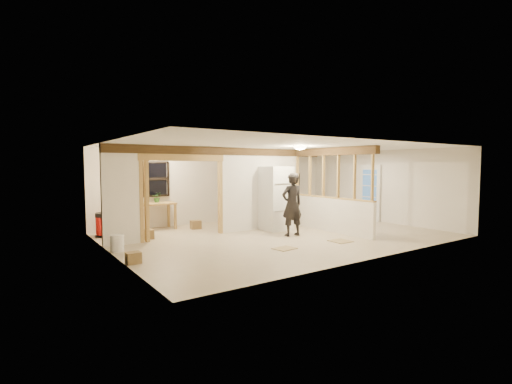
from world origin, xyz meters
TOP-DOWN VIEW (x-y plane):
  - floor at (0.00, 0.00)m, footprint 9.00×6.50m
  - ceiling at (0.00, 0.00)m, footprint 9.00×6.50m
  - wall_back at (0.00, 3.25)m, footprint 9.00×0.01m
  - wall_front at (0.00, -3.25)m, footprint 9.00×0.01m
  - wall_left at (-4.50, 0.00)m, footprint 0.01×6.50m
  - wall_right at (4.50, 0.00)m, footprint 0.01×6.50m
  - partition_left_stub at (-4.05, 1.20)m, footprint 0.90×0.12m
  - partition_center at (0.20, 1.20)m, footprint 2.80×0.12m
  - doorway_frame at (-2.40, 1.20)m, footprint 2.46×0.14m
  - header_beam_back at (-1.00, 1.20)m, footprint 7.00×0.18m
  - header_beam_right at (1.60, -0.40)m, footprint 0.18×3.30m
  - pony_wall at (1.60, -0.40)m, footprint 0.12×3.20m
  - stud_partition at (1.60, -0.40)m, footprint 0.14×3.20m
  - window_back at (-2.60, 3.17)m, footprint 1.12×0.10m
  - french_door at (4.42, 0.40)m, footprint 0.12×0.86m
  - ceiling_dome_main at (0.30, -0.50)m, footprint 0.36×0.36m
  - ceiling_dome_util at (-2.50, 2.30)m, footprint 0.32×0.32m
  - hanging_bulb at (-2.00, 1.60)m, footprint 0.07×0.07m
  - refrigerator at (0.44, 0.75)m, footprint 0.80×0.78m
  - woman at (0.21, -0.28)m, footprint 0.69×0.48m
  - work_table at (-2.67, 2.87)m, footprint 1.35×0.73m
  - potted_plant at (-2.50, 2.96)m, footprint 0.35×0.33m
  - shop_vac at (-4.15, 2.57)m, footprint 0.56×0.56m
  - bookshelf at (2.87, 3.04)m, footprint 0.83×0.28m
  - bucket at (-4.32, 0.52)m, footprint 0.37×0.37m
  - box_util_a at (-1.52, 2.29)m, footprint 0.34×0.31m
  - box_util_b at (-3.23, 1.57)m, footprint 0.33×0.33m
  - box_front at (-4.33, -0.76)m, footprint 0.29×0.23m
  - floor_panel_near at (0.74, -1.61)m, footprint 0.50×0.50m
  - floor_panel_far at (-0.99, -1.45)m, footprint 0.55×0.47m

SIDE VIEW (x-z plane):
  - floor at x=0.00m, z-range -0.01..0.00m
  - floor_panel_far at x=-0.99m, z-range 0.00..0.02m
  - floor_panel_near at x=0.74m, z-range 0.00..0.02m
  - box_front at x=-4.33m, z-range 0.00..0.23m
  - box_util_b at x=-3.23m, z-range 0.00..0.25m
  - box_util_a at x=-1.52m, z-range 0.00..0.26m
  - bucket at x=-4.32m, z-range 0.00..0.38m
  - shop_vac at x=-4.15m, z-range 0.00..0.68m
  - work_table at x=-2.67m, z-range 0.00..0.83m
  - pony_wall at x=1.60m, z-range 0.00..1.00m
  - bookshelf at x=2.87m, z-range 0.00..1.66m
  - woman at x=0.21m, z-range 0.00..1.77m
  - refrigerator at x=0.44m, z-range 0.00..1.94m
  - potted_plant at x=-2.50m, z-range 0.83..1.14m
  - french_door at x=4.42m, z-range 0.00..2.00m
  - doorway_frame at x=-2.40m, z-range 0.00..2.20m
  - wall_back at x=0.00m, z-range 0.00..2.50m
  - wall_front at x=0.00m, z-range 0.00..2.50m
  - wall_left at x=-4.50m, z-range 0.00..2.50m
  - wall_right at x=4.50m, z-range 0.00..2.50m
  - partition_left_stub at x=-4.05m, z-range 0.00..2.50m
  - partition_center at x=0.20m, z-range 0.00..2.50m
  - window_back at x=-2.60m, z-range 1.00..2.10m
  - stud_partition at x=1.60m, z-range 1.00..2.32m
  - hanging_bulb at x=-2.00m, z-range 2.15..2.22m
  - header_beam_back at x=-1.00m, z-range 2.27..2.49m
  - header_beam_right at x=1.60m, z-range 2.27..2.49m
  - ceiling_dome_main at x=0.30m, z-range 2.40..2.56m
  - ceiling_dome_util at x=-2.50m, z-range 2.41..2.55m
  - ceiling at x=0.00m, z-range 2.50..2.50m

